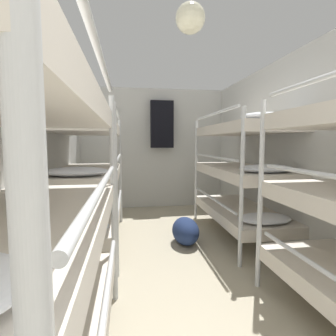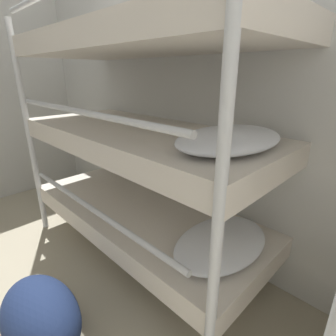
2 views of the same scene
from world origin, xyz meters
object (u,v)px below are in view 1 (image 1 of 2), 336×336
at_px(bunk_stack_left_far, 87,174).
at_px(bunk_stack_left_near, 8,236).
at_px(hanging_coat, 162,124).
at_px(duffel_bag, 186,231).
at_px(bunk_stack_right_far, 242,171).

bearing_deg(bunk_stack_left_far, bunk_stack_left_near, -90.00).
bearing_deg(bunk_stack_left_near, bunk_stack_left_far, 90.00).
height_order(bunk_stack_left_far, hanging_coat, hanging_coat).
bearing_deg(duffel_bag, bunk_stack_left_near, -120.79).
relative_size(duffel_bag, hanging_coat, 0.58).
height_order(bunk_stack_right_far, hanging_coat, hanging_coat).
distance_m(bunk_stack_right_far, duffel_bag, 1.10).
relative_size(bunk_stack_left_near, bunk_stack_right_far, 1.00).
height_order(bunk_stack_left_far, duffel_bag, bunk_stack_left_far).
bearing_deg(duffel_bag, bunk_stack_left_far, 174.20).
xyz_separation_m(bunk_stack_left_near, duffel_bag, (1.21, 2.04, -0.74)).
bearing_deg(bunk_stack_right_far, bunk_stack_left_near, -133.00).
distance_m(duffel_bag, hanging_coat, 2.40).
xyz_separation_m(bunk_stack_left_near, bunk_stack_right_far, (2.01, 2.16, 0.00)).
height_order(bunk_stack_left_near, hanging_coat, hanging_coat).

